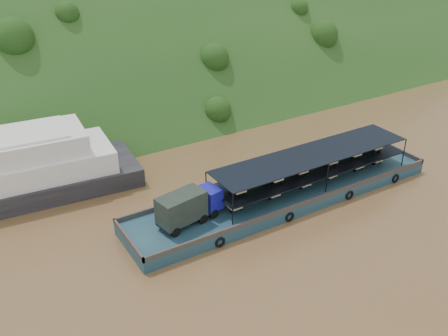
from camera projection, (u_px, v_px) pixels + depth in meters
ground at (255, 201)px, 52.69m from camera, size 160.00×160.00×0.00m
hillside at (128, 100)px, 79.84m from camera, size 140.00×39.60×39.60m
cargo_barge at (278, 193)px, 52.04m from camera, size 35.00×7.18×4.54m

